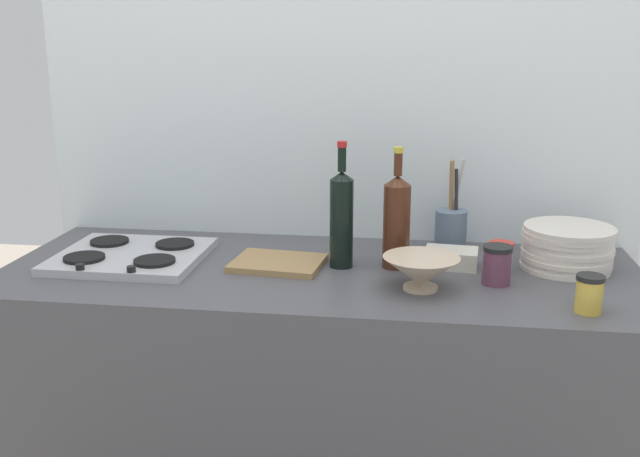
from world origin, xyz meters
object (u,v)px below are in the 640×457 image
object	(u,v)px
butter_dish	(451,258)
condiment_jar_spare	(497,265)
stovetop_hob	(131,256)
wine_bottle_mid_left	(341,217)
utensil_crock	(451,229)
condiment_jar_front	(500,257)
condiment_jar_rear	(589,294)
cutting_board	(278,263)
wine_bottle_leftmost	(397,220)
plate_stack	(567,247)
mixing_bowl	(421,272)

from	to	relation	value
butter_dish	condiment_jar_spare	bearing A→B (deg)	-49.47
stovetop_hob	wine_bottle_mid_left	bearing A→B (deg)	2.71
stovetop_hob	utensil_crock	bearing A→B (deg)	13.69
stovetop_hob	wine_bottle_mid_left	distance (m)	0.63
condiment_jar_front	condiment_jar_rear	size ratio (longest dim) A/B	0.91
utensil_crock	condiment_jar_spare	size ratio (longest dim) A/B	2.70
stovetop_hob	cutting_board	size ratio (longest dim) A/B	1.66
condiment_jar_spare	wine_bottle_leftmost	bearing A→B (deg)	158.00
plate_stack	condiment_jar_rear	xyz separation A→B (m)	(-0.01, -0.34, -0.01)
utensil_crock	wine_bottle_mid_left	bearing A→B (deg)	-147.75
cutting_board	utensil_crock	bearing A→B (deg)	24.21
wine_bottle_mid_left	condiment_jar_spare	bearing A→B (deg)	-12.28
condiment_jar_rear	cutting_board	world-z (taller)	condiment_jar_rear
plate_stack	wine_bottle_mid_left	xyz separation A→B (m)	(-0.63, -0.07, 0.08)
condiment_jar_rear	condiment_jar_spare	xyz separation A→B (m)	(-0.20, 0.18, 0.01)
mixing_bowl	condiment_jar_rear	size ratio (longest dim) A/B	2.16
condiment_jar_front	plate_stack	bearing A→B (deg)	16.04
butter_dish	cutting_board	distance (m)	0.49
butter_dish	condiment_jar_spare	distance (m)	0.18
stovetop_hob	utensil_crock	world-z (taller)	utensil_crock
mixing_bowl	condiment_jar_front	size ratio (longest dim) A/B	2.37
plate_stack	wine_bottle_leftmost	bearing A→B (deg)	-173.40
condiment_jar_front	mixing_bowl	bearing A→B (deg)	-139.95
wine_bottle_mid_left	condiment_jar_front	size ratio (longest dim) A/B	4.27
stovetop_hob	condiment_jar_rear	bearing A→B (deg)	-11.06
wine_bottle_mid_left	condiment_jar_rear	bearing A→B (deg)	-23.56
utensil_crock	cutting_board	bearing A→B (deg)	-155.79
stovetop_hob	condiment_jar_front	xyz separation A→B (m)	(1.06, 0.05, 0.03)
cutting_board	wine_bottle_mid_left	bearing A→B (deg)	7.58
wine_bottle_mid_left	utensil_crock	world-z (taller)	wine_bottle_mid_left
cutting_board	condiment_jar_front	bearing A→B (deg)	3.87
stovetop_hob	condiment_jar_front	bearing A→B (deg)	2.56
plate_stack	condiment_jar_spare	bearing A→B (deg)	-141.57
condiment_jar_front	cutting_board	bearing A→B (deg)	-176.13
condiment_jar_rear	cutting_board	bearing A→B (deg)	162.83
cutting_board	condiment_jar_rear	bearing A→B (deg)	-17.17
wine_bottle_leftmost	cutting_board	size ratio (longest dim) A/B	1.37
wine_bottle_leftmost	utensil_crock	distance (m)	0.25
condiment_jar_rear	plate_stack	bearing A→B (deg)	88.48
cutting_board	plate_stack	bearing A→B (deg)	6.76
plate_stack	condiment_jar_spare	size ratio (longest dim) A/B	2.44
wine_bottle_mid_left	mixing_bowl	world-z (taller)	wine_bottle_mid_left
cutting_board	mixing_bowl	bearing A→B (deg)	-19.22
wine_bottle_mid_left	wine_bottle_leftmost	bearing A→B (deg)	6.29
wine_bottle_leftmost	stovetop_hob	bearing A→B (deg)	-176.58
wine_bottle_mid_left	condiment_jar_spare	size ratio (longest dim) A/B	3.43
plate_stack	butter_dish	size ratio (longest dim) A/B	1.73
condiment_jar_spare	cutting_board	world-z (taller)	condiment_jar_spare
condiment_jar_spare	condiment_jar_front	bearing A→B (deg)	79.71
mixing_bowl	utensil_crock	distance (m)	0.37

